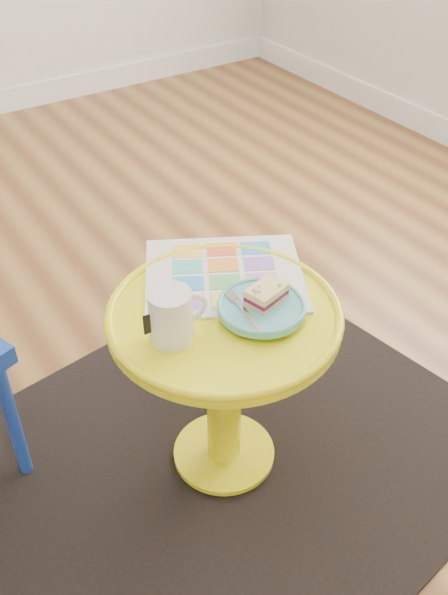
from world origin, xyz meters
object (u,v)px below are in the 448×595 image
side_table (224,358)px  plate (262,308)px  mug (172,315)px  newspaper (224,275)px

side_table → plate: plate is taller
side_table → mug: 0.24m
mug → plate: mug is taller
plate → side_table: bearing=140.5°
mug → newspaper: bearing=35.1°
newspaper → plate: (-0.01, -0.16, 0.02)m
side_table → newspaper: newspaper is taller
newspaper → plate: 0.16m
newspaper → side_table: bearing=-94.6°
newspaper → plate: bearing=-65.1°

